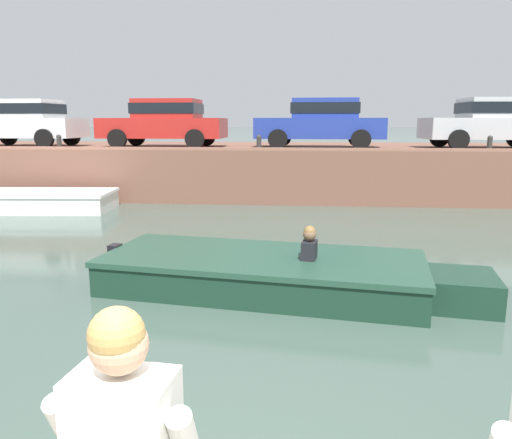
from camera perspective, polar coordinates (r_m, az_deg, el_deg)
ground_plane at (r=8.62m, az=1.01°, el=-5.41°), size 400.00×400.00×0.00m
far_quay_wall at (r=17.68m, az=3.15°, el=5.81°), size 60.00×6.00×1.62m
far_wall_coping at (r=14.74m, az=2.81°, el=8.05°), size 60.00×0.24×0.08m
boat_moored_west_white at (r=15.46m, az=-25.29°, el=1.94°), size 5.59×2.10×0.53m
motorboat_passing at (r=7.37m, az=2.45°, el=-6.19°), size 5.72×2.57×1.00m
car_leftmost_white at (r=18.70m, az=-24.85°, el=10.18°), size 3.91×2.07×1.54m
car_left_inner_red at (r=16.88m, az=-10.36°, el=11.02°), size 4.04×2.00×1.54m
car_centre_blue at (r=16.30m, az=7.51°, el=11.10°), size 4.12×2.05×1.54m
car_right_inner_silver at (r=17.34m, az=25.42°, el=10.14°), size 4.07×2.11×1.54m
mooring_bollard_west at (r=16.57m, az=-21.59°, el=8.32°), size 0.15×0.15×0.45m
mooring_bollard_mid at (r=14.90m, az=0.34°, el=8.86°), size 0.15×0.15×0.45m
mooring_bollard_east at (r=15.80m, az=25.15°, el=7.95°), size 0.15×0.15×0.45m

